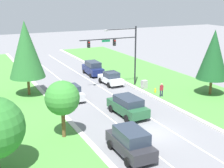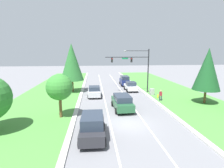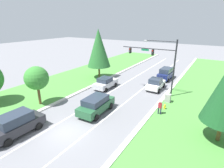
{
  "view_description": "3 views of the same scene",
  "coord_description": "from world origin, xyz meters",
  "px_view_note": "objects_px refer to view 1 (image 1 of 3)",
  "views": [
    {
      "loc": [
        -14.15,
        -20.87,
        11.54
      ],
      "look_at": [
        0.13,
        8.13,
        2.36
      ],
      "focal_mm": 50.0,
      "sensor_mm": 36.0,
      "label": 1
    },
    {
      "loc": [
        -3.39,
        -16.56,
        7.23
      ],
      "look_at": [
        -0.58,
        10.21,
        2.35
      ],
      "focal_mm": 28.0,
      "sensor_mm": 36.0,
      "label": 2
    },
    {
      "loc": [
        11.17,
        -9.72,
        9.9
      ],
      "look_at": [
        -0.94,
        9.83,
        1.7
      ],
      "focal_mm": 28.0,
      "sensor_mm": 36.0,
      "label": 3
    }
  ],
  "objects_px": {
    "silver_sedan": "(71,92)",
    "forest_suv": "(128,106)",
    "utility_cabinet": "(144,85)",
    "fire_hydrant": "(155,91)",
    "conifer_near_right_tree": "(213,55)",
    "conifer_mid_left_tree": "(26,50)",
    "pedestrian": "(161,89)",
    "navy_suv": "(93,68)",
    "white_sedan": "(111,78)",
    "charcoal_suv": "(131,142)",
    "traffic_signal_mast": "(120,48)",
    "oak_far_left_tree": "(62,98)"
  },
  "relations": [
    {
      "from": "navy_suv",
      "to": "conifer_mid_left_tree",
      "type": "height_order",
      "value": "conifer_mid_left_tree"
    },
    {
      "from": "pedestrian",
      "to": "forest_suv",
      "type": "bearing_deg",
      "value": 28.64
    },
    {
      "from": "conifer_near_right_tree",
      "to": "conifer_mid_left_tree",
      "type": "distance_m",
      "value": 21.82
    },
    {
      "from": "forest_suv",
      "to": "pedestrian",
      "type": "bearing_deg",
      "value": 25.27
    },
    {
      "from": "silver_sedan",
      "to": "forest_suv",
      "type": "bearing_deg",
      "value": -64.0
    },
    {
      "from": "traffic_signal_mast",
      "to": "oak_far_left_tree",
      "type": "distance_m",
      "value": 15.98
    },
    {
      "from": "utility_cabinet",
      "to": "fire_hydrant",
      "type": "bearing_deg",
      "value": -83.65
    },
    {
      "from": "charcoal_suv",
      "to": "fire_hydrant",
      "type": "height_order",
      "value": "charcoal_suv"
    },
    {
      "from": "white_sedan",
      "to": "fire_hydrant",
      "type": "relative_size",
      "value": 6.14
    },
    {
      "from": "white_sedan",
      "to": "conifer_near_right_tree",
      "type": "xyz_separation_m",
      "value": [
        8.78,
        -9.34,
        4.03
      ]
    },
    {
      "from": "utility_cabinet",
      "to": "traffic_signal_mast",
      "type": "bearing_deg",
      "value": 137.61
    },
    {
      "from": "conifer_near_right_tree",
      "to": "pedestrian",
      "type": "bearing_deg",
      "value": 162.12
    },
    {
      "from": "navy_suv",
      "to": "oak_far_left_tree",
      "type": "xyz_separation_m",
      "value": [
        -10.59,
        -18.84,
        2.44
      ]
    },
    {
      "from": "forest_suv",
      "to": "fire_hydrant",
      "type": "bearing_deg",
      "value": 34.17
    },
    {
      "from": "forest_suv",
      "to": "conifer_mid_left_tree",
      "type": "bearing_deg",
      "value": 121.85
    },
    {
      "from": "white_sedan",
      "to": "conifer_mid_left_tree",
      "type": "distance_m",
      "value": 11.8
    },
    {
      "from": "utility_cabinet",
      "to": "pedestrian",
      "type": "distance_m",
      "value": 3.71
    },
    {
      "from": "oak_far_left_tree",
      "to": "conifer_mid_left_tree",
      "type": "relative_size",
      "value": 0.56
    },
    {
      "from": "white_sedan",
      "to": "pedestrian",
      "type": "bearing_deg",
      "value": -68.78
    },
    {
      "from": "forest_suv",
      "to": "utility_cabinet",
      "type": "height_order",
      "value": "forest_suv"
    },
    {
      "from": "forest_suv",
      "to": "conifer_near_right_tree",
      "type": "xyz_separation_m",
      "value": [
        12.18,
        1.46,
        3.91
      ]
    },
    {
      "from": "silver_sedan",
      "to": "pedestrian",
      "type": "distance_m",
      "value": 10.61
    },
    {
      "from": "fire_hydrant",
      "to": "traffic_signal_mast",
      "type": "bearing_deg",
      "value": 120.95
    },
    {
      "from": "fire_hydrant",
      "to": "conifer_near_right_tree",
      "type": "distance_m",
      "value": 8.01
    },
    {
      "from": "silver_sedan",
      "to": "pedestrian",
      "type": "height_order",
      "value": "silver_sedan"
    },
    {
      "from": "charcoal_suv",
      "to": "conifer_mid_left_tree",
      "type": "distance_m",
      "value": 19.05
    },
    {
      "from": "silver_sedan",
      "to": "utility_cabinet",
      "type": "bearing_deg",
      "value": -0.98
    },
    {
      "from": "conifer_near_right_tree",
      "to": "oak_far_left_tree",
      "type": "bearing_deg",
      "value": -169.7
    },
    {
      "from": "silver_sedan",
      "to": "fire_hydrant",
      "type": "distance_m",
      "value": 10.33
    },
    {
      "from": "traffic_signal_mast",
      "to": "pedestrian",
      "type": "relative_size",
      "value": 4.63
    },
    {
      "from": "silver_sedan",
      "to": "conifer_near_right_tree",
      "type": "distance_m",
      "value": 17.18
    },
    {
      "from": "silver_sedan",
      "to": "pedestrian",
      "type": "xyz_separation_m",
      "value": [
        9.88,
        -3.86,
        0.07
      ]
    },
    {
      "from": "charcoal_suv",
      "to": "conifer_near_right_tree",
      "type": "relative_size",
      "value": 0.61
    },
    {
      "from": "white_sedan",
      "to": "oak_far_left_tree",
      "type": "distance_m",
      "value": 16.93
    },
    {
      "from": "charcoal_suv",
      "to": "navy_suv",
      "type": "xyz_separation_m",
      "value": [
        7.03,
        23.94,
        -0.03
      ]
    },
    {
      "from": "silver_sedan",
      "to": "white_sedan",
      "type": "height_order",
      "value": "white_sedan"
    },
    {
      "from": "silver_sedan",
      "to": "conifer_mid_left_tree",
      "type": "bearing_deg",
      "value": 136.26
    },
    {
      "from": "forest_suv",
      "to": "conifer_mid_left_tree",
      "type": "distance_m",
      "value": 14.01
    },
    {
      "from": "silver_sedan",
      "to": "navy_suv",
      "type": "distance_m",
      "value": 11.75
    },
    {
      "from": "navy_suv",
      "to": "silver_sedan",
      "type": "bearing_deg",
      "value": -123.49
    },
    {
      "from": "forest_suv",
      "to": "charcoal_suv",
      "type": "distance_m",
      "value": 8.08
    },
    {
      "from": "forest_suv",
      "to": "traffic_signal_mast",
      "type": "bearing_deg",
      "value": 64.38
    },
    {
      "from": "navy_suv",
      "to": "fire_hydrant",
      "type": "distance_m",
      "value": 12.38
    },
    {
      "from": "forest_suv",
      "to": "silver_sedan",
      "type": "bearing_deg",
      "value": 113.66
    },
    {
      "from": "charcoal_suv",
      "to": "traffic_signal_mast",
      "type": "bearing_deg",
      "value": 66.39
    },
    {
      "from": "traffic_signal_mast",
      "to": "silver_sedan",
      "type": "bearing_deg",
      "value": -165.17
    },
    {
      "from": "navy_suv",
      "to": "conifer_mid_left_tree",
      "type": "distance_m",
      "value": 13.02
    },
    {
      "from": "silver_sedan",
      "to": "forest_suv",
      "type": "height_order",
      "value": "forest_suv"
    },
    {
      "from": "traffic_signal_mast",
      "to": "oak_far_left_tree",
      "type": "height_order",
      "value": "traffic_signal_mast"
    },
    {
      "from": "pedestrian",
      "to": "conifer_near_right_tree",
      "type": "height_order",
      "value": "conifer_near_right_tree"
    }
  ]
}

